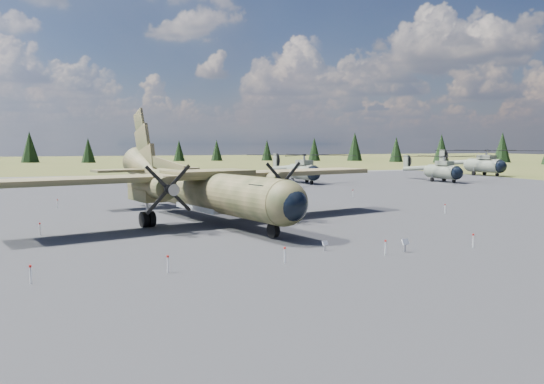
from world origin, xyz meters
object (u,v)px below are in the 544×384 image
object	(u,v)px
transport_plane	(202,184)
helicopter_near	(303,163)
helicopter_mid	(443,163)
helicopter_far	(484,157)

from	to	relation	value
transport_plane	helicopter_near	world-z (taller)	transport_plane
helicopter_near	helicopter_mid	distance (m)	22.96
transport_plane	helicopter_near	distance (m)	42.28
transport_plane	helicopter_mid	bearing A→B (deg)	17.85
helicopter_mid	helicopter_far	size ratio (longest dim) A/B	0.83
helicopter_mid	helicopter_near	bearing A→B (deg)	165.06
transport_plane	helicopter_far	world-z (taller)	transport_plane
helicopter_mid	helicopter_far	xyz separation A→B (m)	(18.99, 11.93, 0.55)
helicopter_near	helicopter_far	size ratio (longest dim) A/B	0.90
transport_plane	helicopter_mid	distance (m)	54.85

